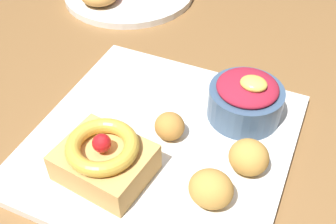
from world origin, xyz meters
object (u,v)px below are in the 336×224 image
object	(u,v)px
cake_slice	(104,158)
berry_ramekin	(246,99)
fritter_front	(211,189)
front_plate	(161,142)
fritter_middle	(249,157)
fritter_back	(171,127)

from	to	relation	value
cake_slice	berry_ramekin	xyz separation A→B (m)	(0.11, 0.15, 0.00)
cake_slice	fritter_front	distance (m)	0.12
front_plate	berry_ramekin	distance (m)	0.12
front_plate	cake_slice	bearing A→B (deg)	-115.73
fritter_middle	front_plate	bearing A→B (deg)	178.33
cake_slice	front_plate	bearing A→B (deg)	64.27
fritter_back	fritter_front	bearing A→B (deg)	-42.82
fritter_front	fritter_middle	world-z (taller)	same
front_plate	fritter_front	size ratio (longest dim) A/B	6.40
front_plate	berry_ramekin	size ratio (longest dim) A/B	3.26
berry_ramekin	fritter_back	distance (m)	0.10
fritter_middle	fritter_front	bearing A→B (deg)	-112.81
berry_ramekin	front_plate	bearing A→B (deg)	-134.59
cake_slice	fritter_middle	bearing A→B (deg)	25.93
cake_slice	fritter_back	distance (m)	0.09
cake_slice	fritter_middle	distance (m)	0.16
berry_ramekin	cake_slice	bearing A→B (deg)	-126.76
fritter_front	berry_ramekin	bearing A→B (deg)	91.81
front_plate	fritter_back	xyz separation A→B (m)	(0.01, 0.01, 0.02)
cake_slice	fritter_back	bearing A→B (deg)	61.12
fritter_back	berry_ramekin	bearing A→B (deg)	45.98
cake_slice	fritter_back	world-z (taller)	cake_slice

